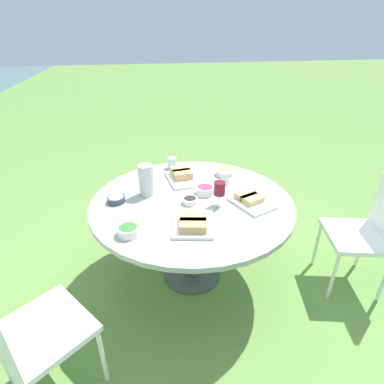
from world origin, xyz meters
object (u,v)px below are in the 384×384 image
at_px(chair_near_left, 24,331).
at_px(wine_glass, 220,189).
at_px(dining_table, 192,209).
at_px(water_pitcher, 146,180).
at_px(chair_near_right, 370,228).

height_order(chair_near_left, wine_glass, wine_glass).
relative_size(dining_table, wine_glass, 8.08).
height_order(dining_table, wine_glass, wine_glass).
relative_size(dining_table, chair_near_left, 1.66).
xyz_separation_m(dining_table, water_pitcher, (0.15, 0.31, 0.20)).
relative_size(chair_near_left, water_pitcher, 3.76).
relative_size(dining_table, water_pitcher, 6.23).
relative_size(chair_near_right, wine_glass, 4.88).
height_order(water_pitcher, wine_glass, water_pitcher).
distance_m(chair_near_right, wine_glass, 1.18).
distance_m(dining_table, wine_glass, 0.30).
height_order(dining_table, chair_near_right, chair_near_right).
xyz_separation_m(chair_near_left, water_pitcher, (0.90, -0.69, 0.32)).
bearing_deg(wine_glass, water_pitcher, 60.44).
distance_m(chair_near_left, water_pitcher, 1.17).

